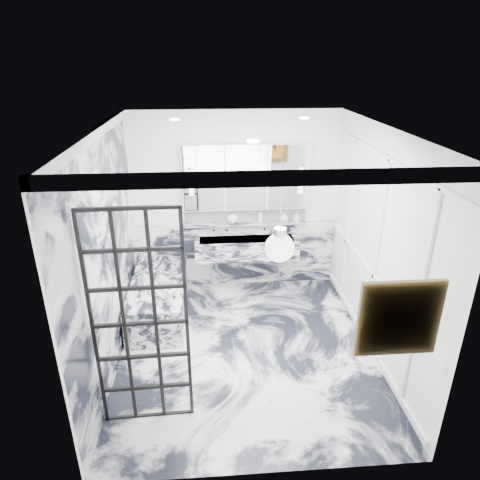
{
  "coord_description": "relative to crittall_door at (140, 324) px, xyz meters",
  "views": [
    {
      "loc": [
        -0.41,
        -4.5,
        3.5
      ],
      "look_at": [
        -0.03,
        0.5,
        1.32
      ],
      "focal_mm": 32.0,
      "sensor_mm": 36.0,
      "label": 1
    }
  ],
  "objects": [
    {
      "name": "wall_front",
      "position": [
        1.1,
        -0.76,
        0.24
      ],
      "size": [
        3.6,
        0.0,
        3.6
      ],
      "primitive_type": "plane",
      "rotation": [
        -1.57,
        0.0,
        0.0
      ],
      "color": "white",
      "rests_on": "floor"
    },
    {
      "name": "marble_clad_left",
      "position": [
        -0.48,
        1.04,
        0.18
      ],
      "size": [
        0.02,
        3.56,
        2.68
      ],
      "primitive_type": "cube",
      "color": "silver",
      "rests_on": "floor"
    },
    {
      "name": "wall_back",
      "position": [
        1.1,
        2.84,
        0.24
      ],
      "size": [
        3.6,
        0.0,
        3.6
      ],
      "primitive_type": "plane",
      "rotation": [
        1.57,
        0.0,
        0.0
      ],
      "color": "white",
      "rests_on": "floor"
    },
    {
      "name": "flower_vase",
      "position": [
        0.14,
        1.32,
        -0.55
      ],
      "size": [
        0.08,
        0.08,
        0.12
      ],
      "primitive_type": "cylinder",
      "color": "silver",
      "rests_on": "bathtub"
    },
    {
      "name": "artwork",
      "position": [
        2.16,
        -0.72,
        0.43
      ],
      "size": [
        0.57,
        0.05,
        0.57
      ],
      "primitive_type": "cube",
      "color": "orange",
      "rests_on": "wall_front"
    },
    {
      "name": "sconce_right",
      "position": [
        2.07,
        2.67,
        0.62
      ],
      "size": [
        0.07,
        0.07,
        0.4
      ],
      "primitive_type": "cylinder",
      "color": "white",
      "rests_on": "mirror_cabinet"
    },
    {
      "name": "soap_bottle_c",
      "position": [
        1.86,
        2.75,
        0.01
      ],
      "size": [
        0.16,
        0.16,
        0.16
      ],
      "primitive_type": "imported",
      "rotation": [
        0.0,
        0.0,
        -0.25
      ],
      "color": "silver",
      "rests_on": "ledge"
    },
    {
      "name": "wall_left",
      "position": [
        -0.5,
        1.04,
        0.24
      ],
      "size": [
        0.0,
        3.6,
        3.6
      ],
      "primitive_type": "plane",
      "rotation": [
        1.57,
        0.0,
        1.57
      ],
      "color": "white",
      "rests_on": "floor"
    },
    {
      "name": "amber_bottle",
      "position": [
        1.48,
        2.75,
        -0.02
      ],
      "size": [
        0.04,
        0.04,
        0.1
      ],
      "primitive_type": "cylinder",
      "color": "#8C5919",
      "rests_on": "ledge"
    },
    {
      "name": "ceiling",
      "position": [
        1.1,
        1.04,
        1.64
      ],
      "size": [
        3.6,
        3.6,
        0.0
      ],
      "primitive_type": "plane",
      "rotation": [
        3.14,
        0.0,
        0.0
      ],
      "color": "white",
      "rests_on": "wall_back"
    },
    {
      "name": "crittall_door",
      "position": [
        0.0,
        0.0,
        0.0
      ],
      "size": [
        0.88,
        0.07,
        2.32
      ],
      "primitive_type": null,
      "rotation": [
        0.0,
        0.0,
        0.03
      ],
      "color": "black",
      "rests_on": "floor"
    },
    {
      "name": "soap_bottle_b",
      "position": [
        2.05,
        2.75,
        0.02
      ],
      "size": [
        0.09,
        0.09,
        0.17
      ],
      "primitive_type": "imported",
      "rotation": [
        0.0,
        0.0,
        0.18
      ],
      "color": "#4C4C51",
      "rests_on": "ledge"
    },
    {
      "name": "floor",
      "position": [
        1.1,
        1.04,
        -1.16
      ],
      "size": [
        3.6,
        3.6,
        0.0
      ],
      "primitive_type": "plane",
      "color": "silver",
      "rests_on": "ground"
    },
    {
      "name": "pendant_light",
      "position": [
        1.25,
        -0.35,
        0.91
      ],
      "size": [
        0.24,
        0.24,
        0.24
      ],
      "primitive_type": "sphere",
      "color": "white",
      "rests_on": "ceiling"
    },
    {
      "name": "face_pot",
      "position": [
        1.04,
        2.75,
        0.01
      ],
      "size": [
        0.16,
        0.16,
        0.16
      ],
      "primitive_type": "sphere",
      "color": "white",
      "rests_on": "ledge"
    },
    {
      "name": "sconce_left",
      "position": [
        0.43,
        2.67,
        0.62
      ],
      "size": [
        0.07,
        0.07,
        0.4
      ],
      "primitive_type": "cylinder",
      "color": "white",
      "rests_on": "mirror_cabinet"
    },
    {
      "name": "panel_molding",
      "position": [
        2.68,
        1.04,
        0.14
      ],
      "size": [
        0.03,
        3.4,
        2.3
      ],
      "primitive_type": "cube",
      "color": "white",
      "rests_on": "floor"
    },
    {
      "name": "ledge",
      "position": [
        1.25,
        2.76,
        -0.09
      ],
      "size": [
        1.9,
        0.14,
        0.04
      ],
      "primitive_type": "cube",
      "color": "silver",
      "rests_on": "wall_back"
    },
    {
      "name": "subway_tile",
      "position": [
        1.25,
        2.82,
        0.05
      ],
      "size": [
        1.9,
        0.03,
        0.23
      ],
      "primitive_type": "cube",
      "color": "white",
      "rests_on": "wall_back"
    },
    {
      "name": "marble_clad_back",
      "position": [
        1.1,
        2.81,
        -0.63
      ],
      "size": [
        3.18,
        0.05,
        1.05
      ],
      "primitive_type": "cube",
      "color": "silver",
      "rests_on": "floor"
    },
    {
      "name": "mirror_cabinet",
      "position": [
        1.25,
        2.76,
        0.66
      ],
      "size": [
        1.9,
        0.16,
        1.0
      ],
      "primitive_type": "cube",
      "color": "white",
      "rests_on": "wall_back"
    },
    {
      "name": "trough_sink",
      "position": [
        1.25,
        2.59,
        -0.43
      ],
      "size": [
        1.6,
        0.45,
        0.3
      ],
      "primitive_type": "cube",
      "color": "silver",
      "rests_on": "wall_back"
    },
    {
      "name": "wall_right",
      "position": [
        2.7,
        1.04,
        0.24
      ],
      "size": [
        0.0,
        3.6,
        3.6
      ],
      "primitive_type": "plane",
      "rotation": [
        1.57,
        0.0,
        -1.57
      ],
      "color": "white",
      "rests_on": "floor"
    },
    {
      "name": "bathtub",
      "position": [
        -0.07,
        1.93,
        -0.88
      ],
      "size": [
        0.75,
        1.65,
        0.55
      ],
      "primitive_type": "cube",
      "color": "silver",
      "rests_on": "floor"
    },
    {
      "name": "soap_bottle_a",
      "position": [
        1.48,
        2.75,
        0.03
      ],
      "size": [
        0.1,
        0.1,
        0.2
      ],
      "primitive_type": "imported",
      "rotation": [
        0.0,
        0.0,
        0.26
      ],
      "color": "#8C5919",
      "rests_on": "ledge"
    }
  ]
}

